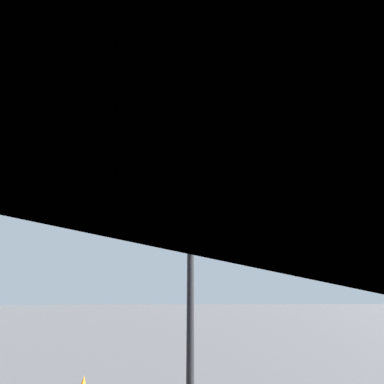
{
  "coord_description": "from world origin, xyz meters",
  "views": [
    {
      "loc": [
        -7.16,
        -2.93,
        1.74
      ],
      "look_at": [
        -7.33,
        -6.35,
        3.32
      ],
      "focal_mm": 21.06,
      "sensor_mm": 36.0,
      "label": 1
    }
  ],
  "objects": [
    {
      "name": "traffic_signal_near",
      "position": [
        -6.16,
        -6.27,
        3.7
      ],
      "size": [
        3.17,
        2.24,
        5.18
      ],
      "color": "black",
      "rests_on": "ground_plane"
    }
  ]
}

